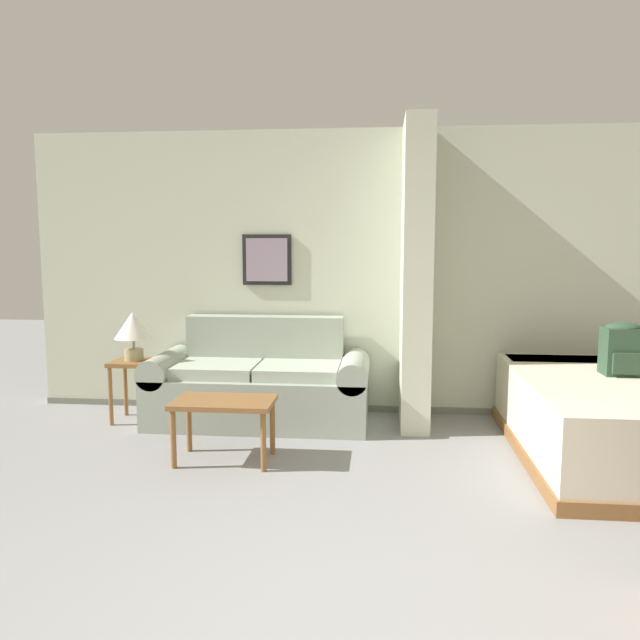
{
  "coord_description": "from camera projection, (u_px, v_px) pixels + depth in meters",
  "views": [
    {
      "loc": [
        -0.17,
        -2.02,
        1.59
      ],
      "look_at": [
        -0.59,
        2.23,
        1.05
      ],
      "focal_mm": 35.0,
      "sensor_mm": 36.0,
      "label": 1
    }
  ],
  "objects": [
    {
      "name": "coffee_table",
      "position": [
        224.0,
        408.0,
        4.5
      ],
      "size": [
        0.72,
        0.44,
        0.46
      ],
      "color": "brown",
      "rests_on": "ground_plane"
    },
    {
      "name": "backpack",
      "position": [
        622.0,
        348.0,
        4.66
      ],
      "size": [
        0.27,
        0.24,
        0.4
      ],
      "color": "#2D4733",
      "rests_on": "bed"
    },
    {
      "name": "wall_back",
      "position": [
        400.0,
        274.0,
        5.74
      ],
      "size": [
        6.9,
        0.16,
        2.6
      ],
      "color": "beige",
      "rests_on": "ground_plane"
    },
    {
      "name": "side_table",
      "position": [
        135.0,
        373.0,
        5.52
      ],
      "size": [
        0.38,
        0.38,
        0.55
      ],
      "color": "brown",
      "rests_on": "ground_plane"
    },
    {
      "name": "table_lamp",
      "position": [
        133.0,
        328.0,
        5.47
      ],
      "size": [
        0.33,
        0.33,
        0.43
      ],
      "color": "tan",
      "rests_on": "side_table"
    },
    {
      "name": "wall_partition_pillar",
      "position": [
        416.0,
        276.0,
        5.31
      ],
      "size": [
        0.24,
        0.73,
        2.6
      ],
      "color": "beige",
      "rests_on": "ground_plane"
    },
    {
      "name": "couch",
      "position": [
        260.0,
        385.0,
        5.51
      ],
      "size": [
        1.92,
        0.84,
        0.91
      ],
      "color": "#99A393",
      "rests_on": "ground_plane"
    },
    {
      "name": "bed",
      "position": [
        625.0,
        419.0,
        4.56
      ],
      "size": [
        1.53,
        2.13,
        0.59
      ],
      "color": "brown",
      "rests_on": "ground_plane"
    }
  ]
}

